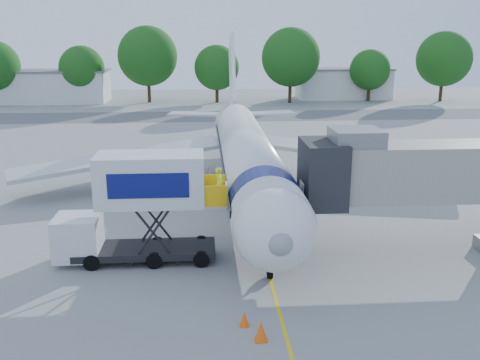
{
  "coord_description": "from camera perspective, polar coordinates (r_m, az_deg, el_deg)",
  "views": [
    {
      "loc": [
        -3.02,
        -32.37,
        11.08
      ],
      "look_at": [
        -0.98,
        -3.64,
        3.2
      ],
      "focal_mm": 40.0,
      "sensor_mm": 36.0,
      "label": 1
    }
  ],
  "objects": [
    {
      "name": "ground",
      "position": [
        34.35,
        1.21,
        -3.52
      ],
      "size": [
        160.0,
        160.0,
        0.0
      ],
      "primitive_type": "plane",
      "color": "#959593",
      "rests_on": "ground"
    },
    {
      "name": "guidance_line",
      "position": [
        34.35,
        1.21,
        -3.51
      ],
      "size": [
        0.15,
        70.0,
        0.01
      ],
      "primitive_type": "cube",
      "color": "yellow",
      "rests_on": "ground"
    },
    {
      "name": "taxiway_strip",
      "position": [
        75.25,
        -1.72,
        6.83
      ],
      "size": [
        120.0,
        10.0,
        0.01
      ],
      "primitive_type": "cube",
      "color": "#59595B",
      "rests_on": "ground"
    },
    {
      "name": "aircraft",
      "position": [
        37.51,
        0.66,
        2.78
      ],
      "size": [
        34.17,
        37.73,
        11.35
      ],
      "color": "white",
      "rests_on": "ground"
    },
    {
      "name": "jet_bridge",
      "position": [
        28.47,
        18.84,
        0.78
      ],
      "size": [
        13.9,
        3.2,
        6.6
      ],
      "color": "#A49C8C",
      "rests_on": "ground"
    },
    {
      "name": "catering_hiloader",
      "position": [
        26.9,
        -10.81,
        -3.0
      ],
      "size": [
        8.5,
        2.44,
        5.5
      ],
      "color": "black",
      "rests_on": "ground"
    },
    {
      "name": "ground_tug",
      "position": [
        19.93,
        14.38,
        -16.51
      ],
      "size": [
        3.83,
        2.61,
        1.4
      ],
      "rotation": [
        0.0,
        0.0,
        0.25
      ],
      "color": "silver",
      "rests_on": "ground"
    },
    {
      "name": "safety_cone_a",
      "position": [
        21.64,
        0.46,
        -14.6
      ],
      "size": [
        0.38,
        0.38,
        0.61
      ],
      "color": "#FF5A0D",
      "rests_on": "ground"
    },
    {
      "name": "safety_cone_b",
      "position": [
        20.71,
        2.25,
        -15.82
      ],
      "size": [
        0.5,
        0.5,
        0.8
      ],
      "color": "#FF5A0D",
      "rests_on": "ground"
    },
    {
      "name": "outbuilding_left",
      "position": [
        96.06,
        -19.38,
        9.42
      ],
      "size": [
        18.4,
        8.4,
        5.3
      ],
      "color": "silver",
      "rests_on": "ground"
    },
    {
      "name": "outbuilding_right",
      "position": [
        97.99,
        10.93,
        10.1
      ],
      "size": [
        16.4,
        7.4,
        5.3
      ],
      "color": "silver",
      "rests_on": "ground"
    },
    {
      "name": "tree_b",
      "position": [
        93.0,
        -16.53,
        11.35
      ],
      "size": [
        7.32,
        7.32,
        9.33
      ],
      "color": "#382314",
      "rests_on": "ground"
    },
    {
      "name": "tree_c",
      "position": [
        91.58,
        -9.83,
        12.89
      ],
      "size": [
        9.79,
        9.79,
        12.48
      ],
      "color": "#382314",
      "rests_on": "ground"
    },
    {
      "name": "tree_d",
      "position": [
        90.19,
        -2.5,
        11.88
      ],
      "size": [
        7.4,
        7.4,
        9.43
      ],
      "color": "#382314",
      "rests_on": "ground"
    },
    {
      "name": "tree_e",
      "position": [
        89.99,
        5.44,
        12.9
      ],
      "size": [
        9.58,
        9.58,
        12.22
      ],
      "color": "#382314",
      "rests_on": "ground"
    },
    {
      "name": "tree_f",
      "position": [
        94.76,
        13.69,
        11.36
      ],
      "size": [
        6.8,
        6.8,
        8.67
      ],
      "color": "#382314",
      "rests_on": "ground"
    },
    {
      "name": "tree_g",
      "position": [
        97.86,
        20.93,
        11.98
      ],
      "size": [
        9.13,
        9.13,
        11.64
      ],
      "color": "#382314",
      "rests_on": "ground"
    }
  ]
}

